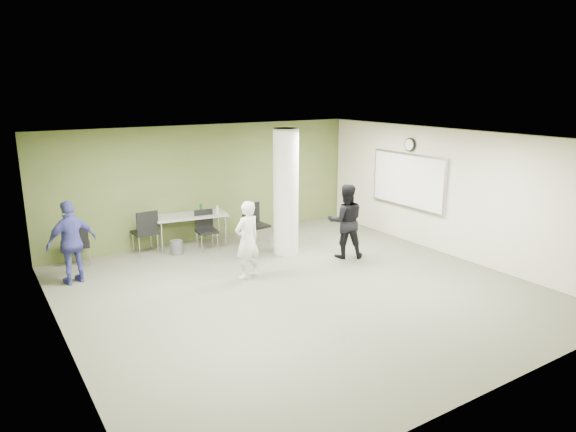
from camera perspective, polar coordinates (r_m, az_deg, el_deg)
floor at (r=9.62m, az=1.12°, el=-8.21°), size 8.00×8.00×0.00m
ceiling at (r=8.94m, az=1.21°, el=8.63°), size 8.00×8.00×0.00m
wall_back at (r=12.62m, az=-8.98°, el=3.67°), size 8.00×2.80×0.02m
wall_left at (r=7.79m, az=-24.20°, el=-3.99°), size 0.02×8.00×2.80m
wall_right_cream at (r=11.82m, az=17.53°, el=2.47°), size 0.02×8.00×2.80m
column at (r=11.34m, az=-0.24°, el=2.66°), size 0.56×0.56×2.80m
whiteboard at (r=12.53m, az=13.16°, el=3.86°), size 0.05×2.30×1.30m
wall_clock at (r=12.42m, az=13.38°, el=7.72°), size 0.06×0.32×0.32m
folding_table at (r=12.12m, az=-10.69°, el=-0.09°), size 1.73×0.95×1.03m
wastebasket at (r=11.81m, az=-12.29°, el=-3.43°), size 0.28×0.28×0.32m
chair_back_left at (r=11.55m, az=-22.27°, el=-2.75°), size 0.51×0.51×0.88m
chair_back_right at (r=11.82m, az=-15.52°, el=-1.40°), size 0.53×0.53×1.02m
chair_table_left at (r=11.96m, az=-9.14°, el=-1.19°), size 0.50×0.50×0.91m
chair_table_right at (r=12.16m, az=-3.77°, el=-0.54°), size 0.54×0.54×0.99m
woman_white at (r=9.99m, az=-4.55°, el=-2.68°), size 0.63×0.48×1.55m
man_black at (r=11.24m, az=6.42°, el=-0.57°), size 0.99×0.92×1.64m
man_blue at (r=10.53m, az=-22.89°, el=-2.72°), size 1.01×0.59×1.61m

